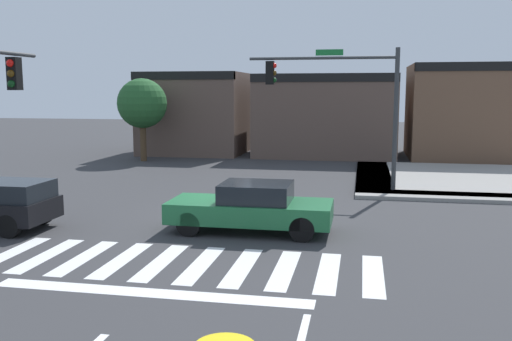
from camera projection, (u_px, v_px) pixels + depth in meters
name	position (u px, v px, depth m)	size (l,w,h in m)	color
ground_plane	(226.00, 221.00, 17.67)	(120.00, 120.00, 0.00)	#353538
crosswalk_near	(181.00, 263.00, 13.30)	(9.55, 2.95, 0.01)	silver
curb_corner_northeast	(456.00, 180.00, 25.23)	(10.00, 10.60, 0.15)	gray
storefront_row	(327.00, 113.00, 35.65)	(23.15, 6.95, 5.72)	brown
traffic_signal_northeast	(339.00, 91.00, 22.32)	(6.02, 0.32, 5.81)	#383A3D
car_green	(252.00, 207.00, 16.22)	(4.76, 1.91, 1.46)	#1E6638
roadside_tree	(142.00, 104.00, 32.39)	(2.91, 2.91, 4.85)	#4C3823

